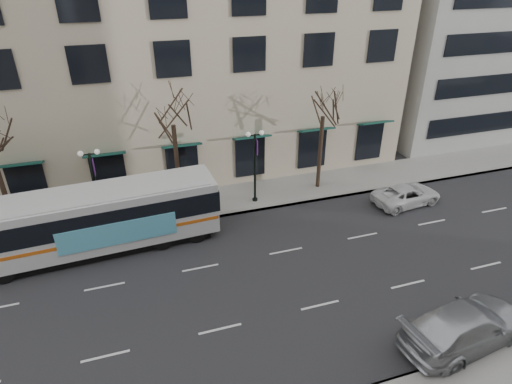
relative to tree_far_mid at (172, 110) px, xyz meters
name	(u,v)px	position (x,y,z in m)	size (l,w,h in m)	color
ground	(209,296)	(0.00, -8.80, -6.91)	(160.00, 160.00, 0.00)	black
sidewalk_far	(252,196)	(5.00, 0.20, -6.83)	(80.00, 4.00, 0.15)	gray
building_hotel	(117,0)	(-2.00, 12.20, 5.09)	(40.00, 20.00, 24.00)	#BCAF8F
tree_far_mid	(172,110)	(0.00, 0.00, 0.00)	(3.60, 3.60, 8.55)	black
tree_far_right	(324,103)	(10.00, 0.00, -0.48)	(3.60, 3.60, 8.06)	black
lamp_post_left	(96,185)	(-4.99, -0.60, -3.96)	(1.22, 0.45, 5.21)	black
lamp_post_right	(255,164)	(5.01, -0.60, -3.96)	(1.22, 0.45, 5.21)	black
city_bus	(96,219)	(-5.11, -3.00, -4.87)	(13.90, 3.77, 3.73)	silver
silver_car	(466,325)	(10.03, -15.00, -5.99)	(2.56, 6.30, 1.83)	#AEB1B6
white_pickup	(407,195)	(14.82, -3.88, -6.23)	(2.23, 4.83, 1.34)	silver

